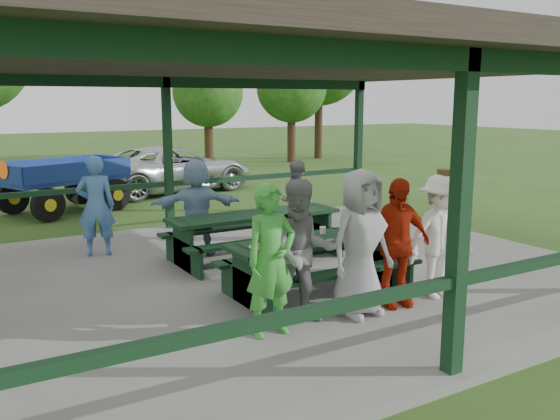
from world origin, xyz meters
TOP-DOWN VIEW (x-y plane):
  - ground at (0.00, 0.00)m, footprint 90.00×90.00m
  - concrete_slab at (0.00, 0.00)m, footprint 10.00×8.00m
  - pavilion_structure at (0.00, 0.00)m, footprint 10.60×8.60m
  - picnic_table_near at (0.21, -1.20)m, footprint 2.47×1.39m
  - picnic_table_far at (0.35, 0.80)m, footprint 2.86×1.39m
  - table_setting at (0.36, -1.17)m, footprint 2.31×0.45m
  - contestant_green at (-1.02, -2.11)m, footprint 0.63×0.43m
  - contestant_grey_left at (-0.53, -1.99)m, footprint 0.98×0.87m
  - contestant_grey_mid at (0.20, -2.13)m, footprint 0.91×0.63m
  - contestant_red at (0.78, -2.09)m, footprint 1.01×0.56m
  - contestant_white_fedora at (1.51, -2.14)m, footprint 1.10×0.68m
  - spectator_lblue at (-0.37, 1.50)m, footprint 1.58×0.90m
  - spectator_blue at (-1.81, 2.32)m, footprint 0.69×0.54m
  - spectator_grey at (1.69, 1.69)m, footprint 0.84×0.73m
  - pickup_truck at (2.02, 8.99)m, footprint 5.13×2.99m
  - farm_trailer at (-1.39, 7.20)m, footprint 3.85×2.53m
  - tree_mid at (5.70, 14.65)m, footprint 2.82×2.82m
  - tree_right at (9.54, 14.50)m, footprint 3.01×3.01m
  - tree_far_right at (11.47, 15.25)m, footprint 4.27×4.27m

SIDE VIEW (x-z plane):
  - ground at x=0.00m, z-range 0.00..0.00m
  - concrete_slab at x=0.00m, z-range 0.00..0.10m
  - picnic_table_near at x=0.21m, z-range 0.20..0.95m
  - picnic_table_far at x=0.35m, z-range 0.21..0.96m
  - pickup_truck at x=2.02m, z-range 0.00..1.34m
  - farm_trailer at x=-1.39m, z-range -0.01..1.35m
  - spectator_grey at x=1.69m, z-range 0.10..1.56m
  - table_setting at x=0.36m, z-range 0.83..0.93m
  - spectator_lblue at x=-0.37m, z-range 0.10..1.72m
  - contestant_red at x=0.78m, z-range 0.10..1.73m
  - contestant_white_fedora at x=1.51m, z-range 0.08..1.77m
  - spectator_blue at x=-1.81m, z-range 0.10..1.78m
  - contestant_grey_left at x=-0.53m, z-range 0.10..1.78m
  - contestant_green at x=-1.02m, z-range 0.10..1.79m
  - contestant_grey_mid at x=0.20m, z-range 0.10..1.87m
  - tree_mid at x=5.70m, z-range 0.77..5.17m
  - pavilion_structure at x=0.00m, z-range 1.55..4.79m
  - tree_right at x=9.54m, z-range 0.83..5.54m
  - tree_far_right at x=11.47m, z-range 1.18..7.85m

